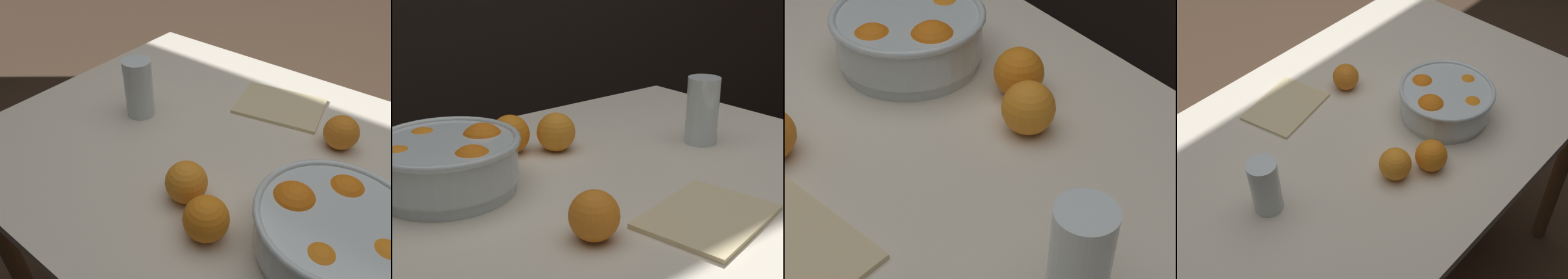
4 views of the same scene
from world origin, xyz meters
TOP-DOWN VIEW (x-y plane):
  - dining_table at (0.00, 0.00)m, footprint 1.25×0.82m
  - fruit_bowl at (-0.16, 0.12)m, footprint 0.25×0.25m
  - juice_glass at (0.35, 0.01)m, footprint 0.07×0.07m
  - orange_loose_near_bowl at (0.01, 0.21)m, footprint 0.08×0.08m
  - orange_loose_front at (0.09, 0.16)m, footprint 0.08×0.08m
  - orange_loose_aside at (-0.08, -0.16)m, footprint 0.07×0.07m
  - napkin at (0.10, -0.22)m, footprint 0.23×0.19m

SIDE VIEW (x-z plane):
  - dining_table at x=0.00m, z-range 0.28..1.01m
  - napkin at x=0.10m, z-range 0.73..0.74m
  - orange_loose_aside at x=-0.08m, z-range 0.73..0.80m
  - orange_loose_near_bowl at x=0.01m, z-range 0.73..0.81m
  - orange_loose_front at x=0.09m, z-range 0.73..0.81m
  - fruit_bowl at x=-0.16m, z-range 0.73..0.84m
  - juice_glass at x=0.35m, z-range 0.72..0.86m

